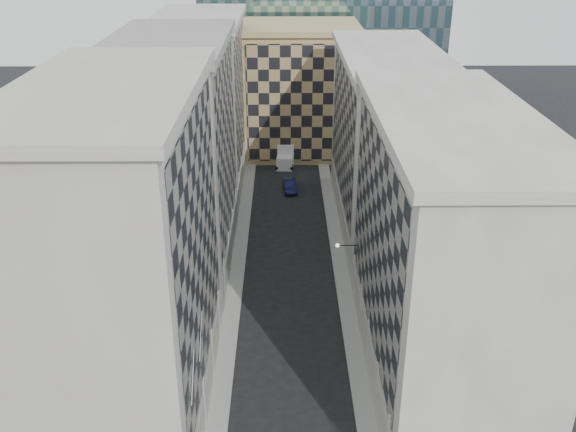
{
  "coord_description": "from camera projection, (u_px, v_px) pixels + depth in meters",
  "views": [
    {
      "loc": [
        -0.56,
        -26.05,
        32.33
      ],
      "look_at": [
        -0.24,
        14.23,
        13.62
      ],
      "focal_mm": 40.0,
      "sensor_mm": 36.0,
      "label": 1
    }
  ],
  "objects": [
    {
      "name": "bldg_right_a",
      "position": [
        441.0,
        252.0,
        46.58
      ],
      "size": [
        10.8,
        26.8,
        20.7
      ],
      "color": "#A5A097",
      "rests_on": "ground"
    },
    {
      "name": "sidewalk_east",
      "position": [
        341.0,
        272.0,
        64.46
      ],
      "size": [
        1.5,
        100.0,
        0.15
      ],
      "primitive_type": "cube",
      "color": "#989792",
      "rests_on": "ground"
    },
    {
      "name": "box_truck",
      "position": [
        286.0,
        155.0,
        92.49
      ],
      "size": [
        2.86,
        5.95,
        3.16
      ],
      "rotation": [
        0.0,
        0.0,
        -0.09
      ],
      "color": "silver",
      "rests_on": "ground"
    },
    {
      "name": "sidewalk_west",
      "position": [
        237.0,
        272.0,
        64.39
      ],
      "size": [
        1.5,
        100.0,
        0.15
      ],
      "primitive_type": "cube",
      "color": "#989792",
      "rests_on": "ground"
    },
    {
      "name": "bldg_left_b",
      "position": [
        177.0,
        157.0,
        62.33
      ],
      "size": [
        10.8,
        22.8,
        22.7
      ],
      "color": "gray",
      "rests_on": "ground"
    },
    {
      "name": "bldg_left_a",
      "position": [
        127.0,
        262.0,
        42.17
      ],
      "size": [
        10.8,
        22.8,
        23.7
      ],
      "color": "#A8A197",
      "rests_on": "ground"
    },
    {
      "name": "tan_block",
      "position": [
        300.0,
        89.0,
        94.87
      ],
      "size": [
        16.8,
        14.8,
        18.8
      ],
      "color": "tan",
      "rests_on": "ground"
    },
    {
      "name": "flagpoles_left",
      "position": [
        197.0,
        356.0,
        39.28
      ],
      "size": [
        0.1,
        6.33,
        2.33
      ],
      "color": "gray",
      "rests_on": "ground"
    },
    {
      "name": "bracket_lamp",
      "position": [
        339.0,
        245.0,
        56.44
      ],
      "size": [
        1.98,
        0.36,
        0.36
      ],
      "color": "black",
      "rests_on": "ground"
    },
    {
      "name": "bldg_right_b",
      "position": [
        386.0,
        141.0,
        71.27
      ],
      "size": [
        10.8,
        28.8,
        19.7
      ],
      "color": "#A5A097",
      "rests_on": "ground"
    },
    {
      "name": "dark_car",
      "position": [
        290.0,
        186.0,
        83.56
      ],
      "size": [
        1.88,
        4.52,
        1.45
      ],
      "primitive_type": "imported",
      "rotation": [
        0.0,
        0.0,
        0.08
      ],
      "color": "#10133A",
      "rests_on": "ground"
    },
    {
      "name": "bldg_left_c",
      "position": [
        203.0,
        103.0,
        82.49
      ],
      "size": [
        10.8,
        22.8,
        21.7
      ],
      "color": "#A8A197",
      "rests_on": "ground"
    }
  ]
}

